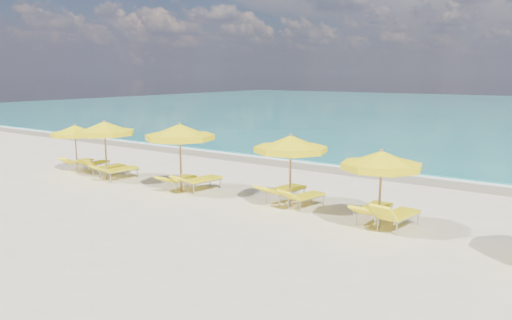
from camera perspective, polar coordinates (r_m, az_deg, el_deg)
The scene contains 20 objects.
ground_plane at distance 17.01m, azimuth -2.93°, elevation -4.70°, with size 120.00×120.00×0.00m, color beige.
ocean at distance 61.91m, azimuth 25.80°, elevation 5.00°, with size 120.00×80.00×0.30m, color #147270.
wet_sand_band at distance 23.13m, azimuth 8.47°, elevation -0.86°, with size 120.00×2.60×0.01m, color tan.
foam_line at distance 23.84m, azimuth 9.34°, elevation -0.56°, with size 120.00×1.20×0.03m, color white.
whitecap_near at distance 34.29m, azimuth 6.79°, elevation 2.69°, with size 14.00×0.36×0.05m, color white.
umbrella_2 at distance 23.17m, azimuth -19.99°, elevation 3.13°, with size 2.28×2.28×2.09m.
umbrella_3 at distance 20.99m, azimuth -16.93°, elevation 3.44°, with size 3.15×3.15×2.43m.
umbrella_4 at distance 18.18m, azimuth -8.70°, elevation 3.12°, with size 2.85×2.85×2.55m.
umbrella_5 at distance 15.93m, azimuth 3.98°, elevation 1.78°, with size 2.67×2.67×2.40m.
umbrella_6 at distance 14.02m, azimuth 14.14°, elevation -0.09°, with size 2.58×2.58×2.26m.
lounger_2_left at distance 23.92m, azimuth -19.56°, elevation -0.49°, with size 0.84×1.72×0.68m.
lounger_2_right at distance 23.32m, azimuth -17.83°, elevation -0.66°, with size 0.83×1.72×0.63m.
lounger_3_left at distance 21.97m, azimuth -16.54°, elevation -1.16°, with size 0.79×1.78×0.84m.
lounger_3_right at distance 21.16m, azimuth -15.35°, elevation -1.49°, with size 0.90×2.02×0.72m.
lounger_4_left at distance 18.99m, azimuth -8.74°, elevation -2.59°, with size 0.69×1.84×0.65m.
lounger_4_right at distance 18.56m, azimuth -6.29°, elevation -2.75°, with size 0.95×2.10×0.74m.
lounger_5_left at distance 16.93m, azimuth 3.27°, elevation -3.94°, with size 0.93×2.11×0.74m.
lounger_5_right at distance 16.28m, azimuth 5.64°, elevation -4.64°, with size 0.92×1.83×0.72m.
lounger_6_left at distance 15.03m, azimuth 13.28°, elevation -6.03°, with size 0.68×1.98×0.74m.
lounger_6_right at distance 14.56m, azimuth 15.89°, elevation -6.65°, with size 0.90×1.92×0.89m.
Camera 1 is at (10.19, -12.92, 4.31)m, focal length 35.00 mm.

